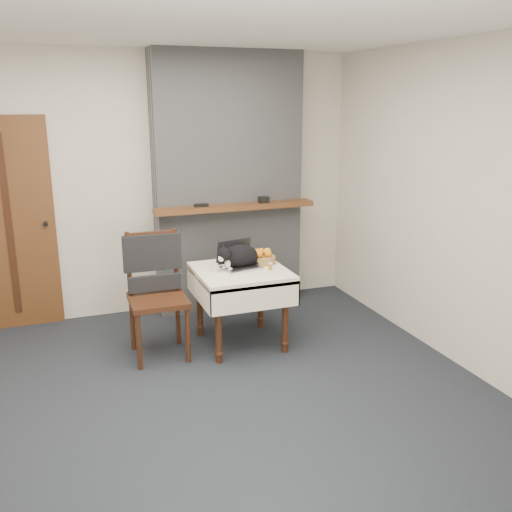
{
  "coord_description": "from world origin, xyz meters",
  "views": [
    {
      "loc": [
        -0.84,
        -3.68,
        2.15
      ],
      "look_at": [
        0.81,
        0.78,
        0.82
      ],
      "focal_mm": 40.0,
      "sensor_mm": 36.0,
      "label": 1
    }
  ],
  "objects_px": {
    "cream_jar": "(215,268)",
    "fruit_basket": "(263,257)",
    "cat": "(240,256)",
    "pill_bottle": "(270,266)",
    "side_table": "(241,282)",
    "door": "(9,225)",
    "laptop": "(238,261)",
    "chair": "(155,277)"
  },
  "relations": [
    {
      "from": "cream_jar",
      "to": "fruit_basket",
      "type": "height_order",
      "value": "fruit_basket"
    },
    {
      "from": "cat",
      "to": "pill_bottle",
      "type": "xyz_separation_m",
      "value": [
        0.22,
        -0.16,
        -0.07
      ]
    },
    {
      "from": "cat",
      "to": "pill_bottle",
      "type": "height_order",
      "value": "cat"
    },
    {
      "from": "side_table",
      "to": "cat",
      "type": "bearing_deg",
      "value": 74.39
    },
    {
      "from": "door",
      "to": "fruit_basket",
      "type": "height_order",
      "value": "door"
    },
    {
      "from": "door",
      "to": "laptop",
      "type": "relative_size",
      "value": 5.29
    },
    {
      "from": "side_table",
      "to": "chair",
      "type": "distance_m",
      "value": 0.75
    },
    {
      "from": "laptop",
      "to": "cat",
      "type": "relative_size",
      "value": 0.75
    },
    {
      "from": "laptop",
      "to": "door",
      "type": "bearing_deg",
      "value": 138.82
    },
    {
      "from": "door",
      "to": "fruit_basket",
      "type": "relative_size",
      "value": 8.7
    },
    {
      "from": "pill_bottle",
      "to": "side_table",
      "type": "bearing_deg",
      "value": 154.1
    },
    {
      "from": "chair",
      "to": "laptop",
      "type": "bearing_deg",
      "value": -2.75
    },
    {
      "from": "door",
      "to": "laptop",
      "type": "bearing_deg",
      "value": -29.97
    },
    {
      "from": "cat",
      "to": "pill_bottle",
      "type": "distance_m",
      "value": 0.28
    },
    {
      "from": "door",
      "to": "pill_bottle",
      "type": "relative_size",
      "value": 28.89
    },
    {
      "from": "pill_bottle",
      "to": "fruit_basket",
      "type": "relative_size",
      "value": 0.3
    },
    {
      "from": "laptop",
      "to": "cream_jar",
      "type": "bearing_deg",
      "value": -178.48
    },
    {
      "from": "door",
      "to": "laptop",
      "type": "height_order",
      "value": "door"
    },
    {
      "from": "door",
      "to": "laptop",
      "type": "distance_m",
      "value": 2.18
    },
    {
      "from": "laptop",
      "to": "cat",
      "type": "distance_m",
      "value": 0.05
    },
    {
      "from": "chair",
      "to": "fruit_basket",
      "type": "bearing_deg",
      "value": 1.53
    },
    {
      "from": "cream_jar",
      "to": "chair",
      "type": "xyz_separation_m",
      "value": [
        -0.5,
        0.1,
        -0.06
      ]
    },
    {
      "from": "pill_bottle",
      "to": "cream_jar",
      "type": "bearing_deg",
      "value": 165.44
    },
    {
      "from": "door",
      "to": "side_table",
      "type": "height_order",
      "value": "door"
    },
    {
      "from": "pill_bottle",
      "to": "chair",
      "type": "distance_m",
      "value": 0.99
    },
    {
      "from": "laptop",
      "to": "cream_jar",
      "type": "height_order",
      "value": "laptop"
    },
    {
      "from": "side_table",
      "to": "chair",
      "type": "xyz_separation_m",
      "value": [
        -0.73,
        0.11,
        0.09
      ]
    },
    {
      "from": "laptop",
      "to": "cream_jar",
      "type": "relative_size",
      "value": 5.24
    },
    {
      "from": "door",
      "to": "side_table",
      "type": "bearing_deg",
      "value": -31.26
    },
    {
      "from": "cream_jar",
      "to": "fruit_basket",
      "type": "bearing_deg",
      "value": 12.58
    },
    {
      "from": "door",
      "to": "laptop",
      "type": "xyz_separation_m",
      "value": [
        1.88,
        -1.08,
        -0.24
      ]
    },
    {
      "from": "fruit_basket",
      "to": "laptop",
      "type": "bearing_deg",
      "value": -167.55
    },
    {
      "from": "door",
      "to": "cat",
      "type": "height_order",
      "value": "door"
    },
    {
      "from": "side_table",
      "to": "cream_jar",
      "type": "relative_size",
      "value": 10.81
    },
    {
      "from": "cream_jar",
      "to": "chair",
      "type": "bearing_deg",
      "value": 168.56
    },
    {
      "from": "door",
      "to": "cat",
      "type": "xyz_separation_m",
      "value": [
        1.9,
        -1.09,
        -0.2
      ]
    },
    {
      "from": "side_table",
      "to": "cream_jar",
      "type": "distance_m",
      "value": 0.28
    },
    {
      "from": "door",
      "to": "chair",
      "type": "distance_m",
      "value": 1.58
    },
    {
      "from": "laptop",
      "to": "pill_bottle",
      "type": "height_order",
      "value": "laptop"
    },
    {
      "from": "chair",
      "to": "door",
      "type": "bearing_deg",
      "value": 139.16
    },
    {
      "from": "door",
      "to": "pill_bottle",
      "type": "height_order",
      "value": "door"
    },
    {
      "from": "fruit_basket",
      "to": "chair",
      "type": "xyz_separation_m",
      "value": [
        -0.98,
        -0.01,
        -0.07
      ]
    }
  ]
}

